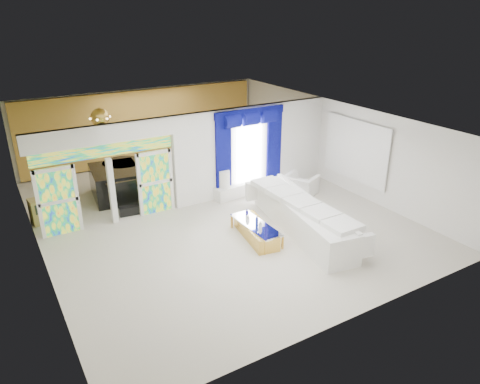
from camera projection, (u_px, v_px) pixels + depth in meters
floor at (212, 213)px, 13.99m from camera, size 12.00×12.00×0.00m
dividing_wall at (254, 149)px, 15.22m from camera, size 5.70×0.18×3.00m
dividing_header at (102, 134)px, 12.39m from camera, size 4.30×0.18×0.55m
stained_panel_left at (58, 202)px, 12.38m from camera, size 0.95×0.04×2.00m
stained_panel_right at (155, 182)px, 13.73m from camera, size 0.95×0.04×2.00m
stained_transom at (104, 151)px, 12.57m from camera, size 4.00×0.05×0.35m
window_pane at (249, 152)px, 15.04m from camera, size 1.00×0.02×2.30m
blue_drape_left at (223, 159)px, 14.56m from camera, size 0.55×0.10×2.80m
blue_drape_right at (274, 150)px, 15.51m from camera, size 0.55×0.10×2.80m
blue_pelmet at (250, 112)px, 14.49m from camera, size 2.60×0.12×0.25m
wall_mirror at (356, 150)px, 14.93m from camera, size 0.04×2.70×1.90m
gold_curtains at (144, 126)px, 18.09m from camera, size 9.70×0.12×2.90m
white_sofa at (301, 217)px, 12.75m from camera, size 1.70×4.62×0.86m
coffee_table at (256, 231)px, 12.44m from camera, size 0.92×1.93×0.41m
console_table at (232, 191)px, 15.09m from camera, size 1.32×0.55×0.43m
table_lamp at (224, 179)px, 14.75m from camera, size 0.36×0.36×0.58m
armchair at (301, 185)px, 15.34m from camera, size 1.26×1.33×0.67m
grand_piano at (116, 183)px, 15.05m from camera, size 1.73×2.14×1.00m
piano_bench at (132, 210)px, 13.93m from camera, size 0.85×0.41×0.27m
tv_console at (40, 211)px, 13.28m from camera, size 0.58×0.54×0.76m
chandelier at (100, 117)px, 14.58m from camera, size 0.60×0.60×0.60m
decanters at (256, 223)px, 12.29m from camera, size 0.23×1.27×0.22m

